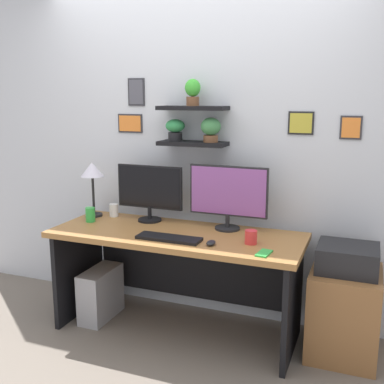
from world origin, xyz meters
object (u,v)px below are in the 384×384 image
object	(u,v)px
pen_cup	(114,210)
coffee_mug	(251,237)
desk	(179,258)
keyboard	(169,238)
computer_mouse	(211,243)
water_cup	(90,215)
drawer_cabinet	(344,312)
printer	(348,258)
cell_phone	(264,253)
desk_lamp	(92,174)
computer_tower_left	(101,294)
monitor_right	(228,194)
monitor_left	(150,191)

from	to	relation	value
pen_cup	coffee_mug	bearing A→B (deg)	-13.49
desk	keyboard	xyz separation A→B (m)	(0.02, -0.22, 0.21)
keyboard	computer_mouse	world-z (taller)	computer_mouse
water_cup	drawer_cabinet	xyz separation A→B (m)	(1.87, 0.10, -0.51)
pen_cup	printer	distance (m)	1.79
water_cup	cell_phone	bearing A→B (deg)	-10.00
desk	printer	size ratio (longest dim) A/B	4.69
water_cup	printer	xyz separation A→B (m)	(1.87, 0.10, -0.14)
desk_lamp	drawer_cabinet	distance (m)	2.09
computer_mouse	coffee_mug	size ratio (longest dim) A/B	1.00
desk_lamp	drawer_cabinet	xyz separation A→B (m)	(1.93, -0.05, -0.80)
pen_cup	computer_tower_left	bearing A→B (deg)	-88.08
keyboard	printer	bearing A→B (deg)	14.66
monitor_right	desk_lamp	world-z (taller)	monitor_right
desk	water_cup	world-z (taller)	water_cup
desk	monitor_right	size ratio (longest dim) A/B	3.11
cell_phone	pen_cup	xyz separation A→B (m)	(-1.31, 0.45, 0.05)
monitor_left	pen_cup	size ratio (longest dim) A/B	5.28
coffee_mug	computer_tower_left	world-z (taller)	coffee_mug
monitor_left	drawer_cabinet	distance (m)	1.62
desk_lamp	pen_cup	xyz separation A→B (m)	(0.15, 0.05, -0.29)
desk	pen_cup	bearing A→B (deg)	164.83
keyboard	water_cup	distance (m)	0.77
drawer_cabinet	printer	world-z (taller)	printer
water_cup	pen_cup	bearing A→B (deg)	67.62
desk_lamp	coffee_mug	xyz separation A→B (m)	(1.34, -0.23, -0.30)
monitor_right	pen_cup	distance (m)	0.97
coffee_mug	water_cup	bearing A→B (deg)	176.36
keyboard	desk_lamp	bearing A→B (deg)	156.81
monitor_left	drawer_cabinet	size ratio (longest dim) A/B	0.91
coffee_mug	cell_phone	bearing A→B (deg)	-53.05
desk_lamp	printer	size ratio (longest dim) A/B	1.14
monitor_right	drawer_cabinet	xyz separation A→B (m)	(0.83, -0.09, -0.71)
water_cup	keyboard	bearing A→B (deg)	-14.64
computer_mouse	desk_lamp	distance (m)	1.21
computer_mouse	drawer_cabinet	distance (m)	1.00
pen_cup	drawer_cabinet	xyz separation A→B (m)	(1.78, -0.10, -0.51)
monitor_left	cell_phone	distance (m)	1.10
monitor_right	keyboard	xyz separation A→B (m)	(-0.29, -0.39, -0.24)
pen_cup	printer	bearing A→B (deg)	-3.31
monitor_left	computer_mouse	world-z (taller)	monitor_left
water_cup	drawer_cabinet	distance (m)	1.94
desk_lamp	water_cup	size ratio (longest dim) A/B	3.94
monitor_right	water_cup	xyz separation A→B (m)	(-1.03, -0.19, -0.20)
keyboard	computer_tower_left	xyz separation A→B (m)	(-0.65, 0.15, -0.57)
desk	pen_cup	xyz separation A→B (m)	(-0.64, 0.17, 0.25)
printer	monitor_left	bearing A→B (deg)	176.45
water_cup	desk_lamp	bearing A→B (deg)	113.77
cell_phone	coffee_mug	distance (m)	0.21
monitor_right	computer_mouse	world-z (taller)	monitor_right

